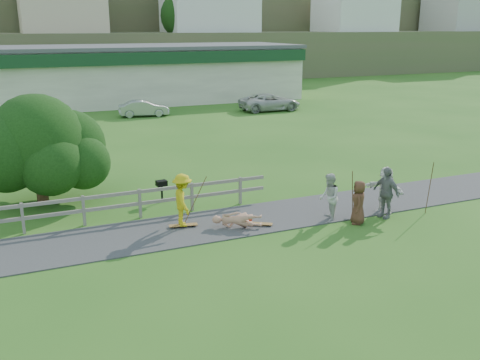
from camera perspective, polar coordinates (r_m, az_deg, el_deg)
The scene contains 20 objects.
ground at distance 17.66m, azimuth -1.70°, elevation -6.53°, with size 260.00×260.00×0.00m, color #2B621C.
path at distance 18.96m, azimuth -3.38°, elevation -4.87°, with size 34.00×3.00×0.04m, color #39393C.
fence at distance 19.49m, azimuth -18.16°, elevation -2.89°, with size 15.05×0.10×1.10m.
strip_mall at distance 51.26m, azimuth -12.28°, elevation 11.03°, with size 32.50×10.75×5.10m.
skater_rider at distance 18.56m, azimuth -6.14°, elevation -2.43°, with size 1.20×0.69×1.85m, color gold.
skater_fallen at distance 18.60m, azimuth -0.33°, elevation -4.30°, with size 1.71×0.41×0.62m, color tan.
spectator_a at distance 19.46m, azimuth 9.49°, elevation -1.84°, with size 0.85×0.66×1.74m, color beige.
spectator_b at distance 20.21m, azimuth 15.30°, elevation -1.29°, with size 1.12×0.46×1.90m, color slate.
spectator_c at distance 19.38m, azimuth 12.53°, elevation -2.34°, with size 0.77×0.50×1.58m, color #553122.
spectator_d at distance 20.68m, azimuth 15.22°, elevation -1.05°, with size 1.66×0.53×1.79m, color white.
car_silver at distance 42.60m, azimuth -10.24°, elevation 7.53°, with size 1.33×3.82×1.26m, color #9D9FA4.
car_white at distance 44.93m, azimuth 3.21°, elevation 8.30°, with size 2.36×5.13×1.43m, color #B9BAB5.
tree at distance 22.36m, azimuth -20.63°, elevation 1.63°, with size 5.87×5.87×3.21m, color black, non-canonical shape.
bbq at distance 21.57m, azimuth -8.34°, elevation -1.20°, with size 0.41×0.31×0.89m, color black, non-canonical shape.
longboard_rider at distance 18.85m, azimuth -6.06°, elevation -4.94°, with size 0.99×0.24×0.11m, color brown, non-canonical shape.
longboard_fallen at distance 18.91m, azimuth 2.03°, elevation -4.80°, with size 0.95×0.23×0.11m, color brown, non-canonical shape.
helmet at distance 19.19m, azimuth 0.92°, elevation -4.24°, with size 0.25×0.25×0.25m, color #A51D07.
pole_rider at distance 19.09m, azimuth -4.78°, elevation -1.84°, with size 0.03×0.03×1.87m, color #533621.
pole_spec_left at distance 19.58m, azimuth 11.91°, elevation -1.67°, with size 0.03×0.03×1.87m, color #533621.
pole_spec_right at distance 21.11m, azimuth 19.55°, elevation -0.81°, with size 0.03×0.03×1.98m, color #533621.
Camera 1 is at (-5.98, -15.17, 6.80)m, focal length 40.00 mm.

